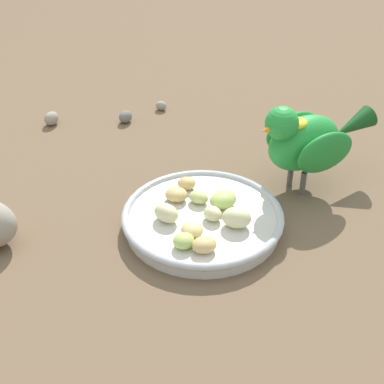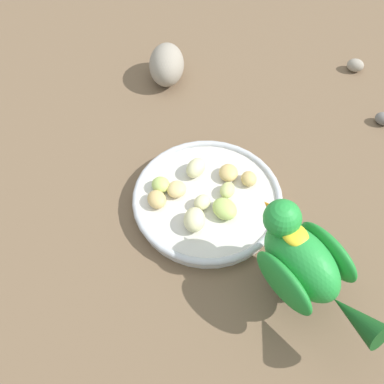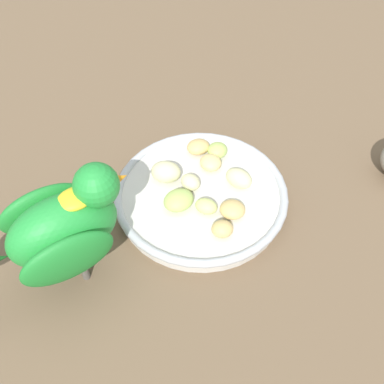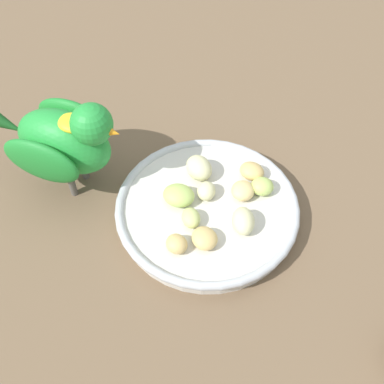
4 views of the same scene
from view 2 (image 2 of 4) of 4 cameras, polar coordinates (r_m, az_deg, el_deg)
ground_plane at (r=0.80m, az=0.37°, el=-0.99°), size 4.00×4.00×0.00m
feeding_bowl at (r=0.79m, az=1.74°, el=-0.88°), size 0.23×0.23×0.03m
apple_piece_0 at (r=0.80m, az=0.42°, el=2.66°), size 0.03×0.04×0.02m
apple_piece_1 at (r=0.80m, az=6.24°, el=1.45°), size 0.03×0.03×0.02m
apple_piece_2 at (r=0.78m, az=-1.70°, el=0.31°), size 0.03×0.03×0.02m
apple_piece_3 at (r=0.80m, az=4.01°, el=2.12°), size 0.04×0.04×0.02m
apple_piece_4 at (r=0.74m, az=0.26°, el=-3.06°), size 0.04×0.05×0.03m
apple_piece_5 at (r=0.76m, az=1.12°, el=-1.13°), size 0.03×0.03×0.02m
apple_piece_6 at (r=0.79m, az=-3.45°, el=0.81°), size 0.04×0.03×0.02m
apple_piece_7 at (r=0.76m, az=3.59°, el=-1.85°), size 0.05×0.05×0.02m
apple_piece_8 at (r=0.78m, az=3.89°, el=0.22°), size 0.02×0.03×0.02m
apple_piece_9 at (r=0.77m, az=-3.88°, el=-0.81°), size 0.04×0.04×0.02m
parrot at (r=0.67m, az=12.18°, el=-7.53°), size 0.20×0.14×0.15m
rock_large at (r=0.96m, az=-2.80°, el=13.75°), size 0.09×0.11×0.07m
pebble_0 at (r=1.04m, az=17.45°, el=13.10°), size 0.03×0.03×0.02m
pebble_2 at (r=0.96m, az=20.24°, el=7.54°), size 0.03×0.02×0.02m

